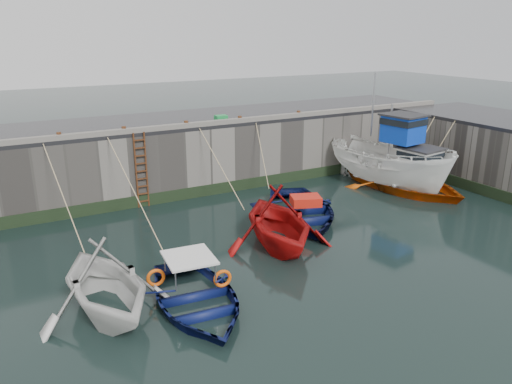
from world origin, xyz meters
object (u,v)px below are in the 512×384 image
boat_near_navy (300,217)px  boat_near_white (107,312)px  bollard_a (59,136)px  boat_far_orange (408,182)px  boat_near_blacktrim (278,245)px  boat_far_white (390,165)px  bollard_d (240,119)px  bollard_e (298,114)px  fish_crate (221,119)px  bollard_b (124,130)px  boat_near_blue (196,306)px  bollard_c (186,124)px  ladder (141,171)px

boat_near_navy → boat_near_white: bearing=-137.7°
bollard_a → boat_far_orange: bearing=-15.7°
boat_near_blacktrim → boat_near_navy: size_ratio=0.86×
bollard_a → boat_near_white: bearing=-92.3°
boat_far_white → bollard_d: size_ratio=25.63×
bollard_e → fish_crate: bearing=174.3°
bollard_a → bollard_e: (11.00, 0.00, 0.00)m
bollard_e → bollard_b: bearing=180.0°
bollard_a → bollard_e: size_ratio=1.00×
boat_near_blue → boat_near_blacktrim: bearing=35.8°
bollard_b → bollard_c: size_ratio=1.00×
ladder → boat_far_white: 11.43m
boat_near_white → boat_near_blue: (2.20, -0.85, 0.00)m
fish_crate → bollard_a: bearing=-176.7°
boat_near_blacktrim → bollard_e: bollard_e is taller
boat_near_blacktrim → boat_near_navy: 2.89m
boat_far_white → bollard_b: 12.19m
bollard_d → bollard_c: bearing=180.0°
boat_near_blue → bollard_c: 10.04m
boat_near_navy → boat_far_orange: size_ratio=0.83×
boat_near_white → bollard_e: 14.26m
bollard_b → bollard_d: bearing=0.0°
boat_near_blue → boat_near_blacktrim: (4.05, 2.38, 0.00)m
boat_near_blacktrim → boat_far_white: boat_far_white is taller
bollard_b → bollard_d: (5.30, 0.00, 0.00)m
boat_near_white → boat_far_white: 15.15m
boat_near_blue → boat_far_orange: (12.63, 4.81, 0.40)m
ladder → boat_near_blue: bearing=-97.5°
bollard_d → bollard_a: bearing=180.0°
bollard_a → bollard_e: same height
boat_far_white → bollard_a: bearing=157.8°
boat_near_navy → bollard_a: (-8.13, 4.62, 3.30)m
boat_far_orange → bollard_c: 10.57m
boat_near_white → bollard_b: size_ratio=15.93×
bollard_a → bollard_d: 7.80m
bollard_b → boat_near_blue: bearing=-94.0°
boat_near_white → bollard_c: (5.52, 8.02, 3.30)m
boat_near_blacktrim → boat_far_white: (8.10, 3.19, 1.11)m
boat_near_blue → bollard_b: bearing=91.3°
boat_near_blue → boat_near_navy: boat_near_navy is taller
fish_crate → bollard_c: 1.88m
boat_far_orange → bollard_e: bearing=122.7°
boat_near_white → bollard_a: (0.32, 8.02, 3.30)m
boat_near_navy → bollard_c: 6.39m
fish_crate → boat_far_white: bearing=-27.8°
bollard_b → bollard_c: (2.70, 0.00, 0.00)m
boat_near_white → boat_near_blue: 2.36m
ladder → bollard_b: (-0.50, 0.34, 1.71)m
boat_near_blue → fish_crate: 11.12m
boat_near_white → boat_near_navy: size_ratio=0.83×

